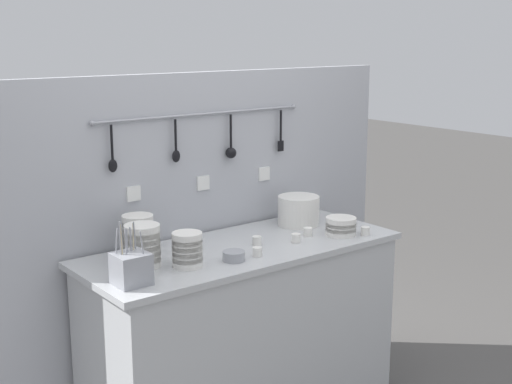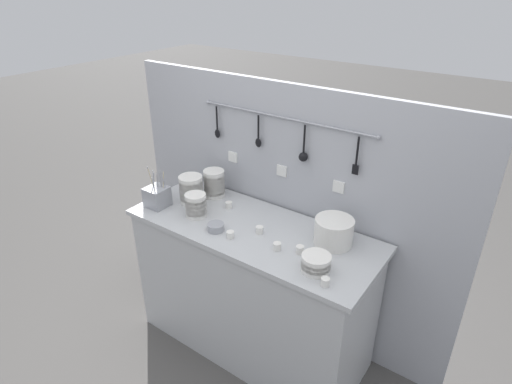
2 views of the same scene
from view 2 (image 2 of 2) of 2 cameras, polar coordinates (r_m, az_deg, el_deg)
The scene contains 16 objects.
ground_plane at distance 3.17m, azimuth -0.45°, elevation -19.33°, with size 20.00×20.00×0.00m, color #514F4C.
counter at distance 2.85m, azimuth -0.49°, elevation -12.77°, with size 1.56×0.62×0.94m.
back_wall at distance 2.85m, azimuth 3.54°, elevation -2.90°, with size 2.36×0.09×1.75m.
bowl_stack_nested_right at distance 2.90m, azimuth -5.60°, elevation 1.16°, with size 0.14×0.14×0.19m.
bowl_stack_short_front at distance 2.83m, azimuth -8.63°, elevation 0.35°, with size 0.15×0.15×0.19m.
bowl_stack_tall_left at distance 2.67m, azimuth -8.01°, elevation -1.77°, with size 0.13×0.13×0.15m.
bowl_stack_back_corner at distance 2.22m, azimuth 8.01°, elevation -9.36°, with size 0.15×0.15×0.09m.
plate_stack at distance 2.43m, azimuth 10.33°, elevation -5.21°, with size 0.22×0.22×0.15m.
steel_mixing_bowl at distance 2.54m, azimuth -5.38°, elevation -4.67°, with size 0.10×0.10×0.04m.
cutlery_caddy at distance 2.84m, azimuth -13.05°, elevation -0.59°, with size 0.14×0.14×0.27m.
cup_front_left at distance 2.77m, azimuth -3.65°, elevation -1.74°, with size 0.04×0.04×0.04m.
cup_edge_near at distance 2.15m, azimuth 9.21°, elevation -11.74°, with size 0.04×0.04×0.04m.
cup_centre at distance 2.37m, azimuth 2.84°, elevation -7.24°, with size 0.04×0.04×0.04m.
cup_beside_plates at distance 2.47m, azimuth -3.45°, elevation -5.70°, with size 0.04×0.04×0.04m.
cup_back_left at distance 2.51m, azimuth 0.46°, elevation -5.06°, with size 0.04×0.04×0.04m.
cup_back_right at distance 2.35m, azimuth 5.89°, elevation -7.64°, with size 0.04×0.04×0.04m.
Camera 2 is at (1.28, -1.76, 2.31)m, focal length 30.00 mm.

